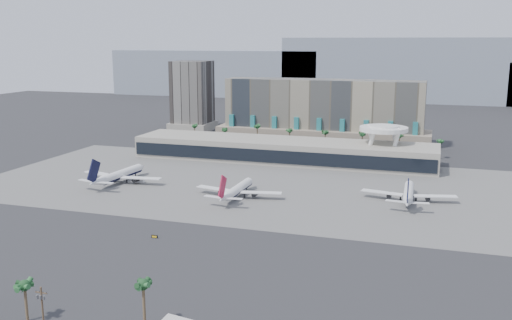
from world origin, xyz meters
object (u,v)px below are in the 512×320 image
(airliner_centre, at_px, (237,190))
(service_vehicle_a, at_px, (140,181))
(airliner_left, at_px, (119,175))
(service_vehicle_b, at_px, (238,191))
(airliner_right, at_px, (408,193))
(taxiway_sign, at_px, (155,237))
(utility_pole, at_px, (42,307))

(airliner_centre, xyz_separation_m, service_vehicle_a, (-53.53, 10.80, -2.53))
(airliner_left, xyz_separation_m, service_vehicle_b, (60.75, -0.70, -2.86))
(airliner_right, distance_m, service_vehicle_a, 125.01)
(airliner_left, height_order, taxiway_sign, airliner_left)
(utility_pole, distance_m, service_vehicle_a, 145.34)
(service_vehicle_a, bearing_deg, service_vehicle_b, -8.18)
(service_vehicle_b, bearing_deg, taxiway_sign, -96.51)
(utility_pole, distance_m, airliner_left, 145.83)
(airliner_left, distance_m, taxiway_sign, 84.13)
(airliner_left, relative_size, airliner_centre, 1.10)
(utility_pole, height_order, service_vehicle_b, utility_pole)
(airliner_left, bearing_deg, service_vehicle_b, 4.30)
(taxiway_sign, bearing_deg, airliner_right, 40.86)
(airliner_centre, height_order, taxiway_sign, airliner_centre)
(utility_pole, bearing_deg, airliner_right, 62.22)
(utility_pole, xyz_separation_m, service_vehicle_b, (1.21, 132.38, -6.12))
(airliner_right, xyz_separation_m, service_vehicle_a, (-124.87, -5.24, -2.59))
(service_vehicle_a, relative_size, taxiway_sign, 1.78)
(airliner_centre, relative_size, airliner_right, 0.98)
(utility_pole, height_order, taxiway_sign, utility_pole)
(utility_pole, relative_size, airliner_right, 0.29)
(airliner_centre, bearing_deg, utility_pole, -90.43)
(airliner_centre, bearing_deg, airliner_left, 174.02)
(utility_pole, xyz_separation_m, taxiway_sign, (-6.80, 67.63, -6.62))
(airliner_right, xyz_separation_m, taxiway_sign, (-81.29, -73.81, -3.08))
(airliner_centre, height_order, service_vehicle_b, airliner_centre)
(service_vehicle_b, bearing_deg, airliner_right, 7.58)
(service_vehicle_b, bearing_deg, airliner_centre, -73.89)
(airliner_centre, xyz_separation_m, taxiway_sign, (-9.95, -57.76, -3.02))
(airliner_right, height_order, service_vehicle_a, airliner_right)
(airliner_left, distance_m, service_vehicle_a, 10.10)
(utility_pole, xyz_separation_m, service_vehicle_a, (-50.38, 136.19, -6.13))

